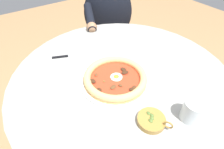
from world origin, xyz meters
The scene contains 9 objects.
ground_plane centered at (0.00, 0.00, -0.01)m, with size 6.00×6.00×0.02m, color #9E754C.
dining_table centered at (0.00, 0.00, 0.59)m, with size 1.06×1.06×0.72m.
pizza_on_plate centered at (-0.02, 0.06, 0.74)m, with size 0.32×0.32×0.04m.
water_glass centered at (-0.34, -0.06, 0.76)m, with size 0.08×0.08×0.09m.
steak_knife centered at (0.28, 0.16, 0.72)m, with size 0.09×0.20×0.01m.
olive_pan centered at (-0.27, 0.07, 0.73)m, with size 0.12×0.10×0.05m.
fork_utensil centered at (0.07, -0.37, 0.72)m, with size 0.13×0.13×0.00m.
diner_person centered at (0.66, -0.36, 0.50)m, with size 0.45×0.53×1.12m.
cafe_chair_diner centered at (0.79, -0.43, 0.52)m, with size 0.53×0.53×0.87m.
Camera 1 is at (-0.49, 0.40, 1.29)m, focal length 28.10 mm.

